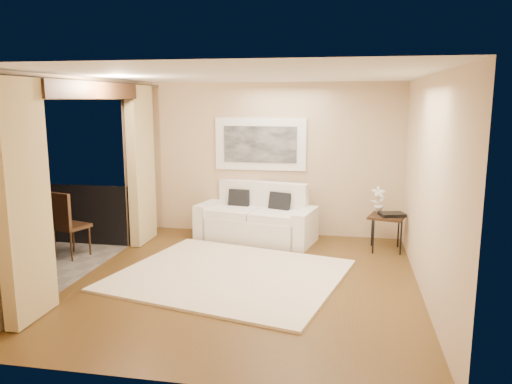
% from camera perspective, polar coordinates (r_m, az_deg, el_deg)
% --- Properties ---
extents(floor, '(5.00, 5.00, 0.00)m').
position_cam_1_polar(floor, '(6.80, -1.09, -10.15)').
color(floor, brown).
rests_on(floor, ground).
extents(room_shell, '(5.00, 6.40, 5.00)m').
position_cam_1_polar(room_shell, '(7.10, -18.58, 10.96)').
color(room_shell, white).
rests_on(room_shell, ground).
extents(balcony, '(1.81, 2.60, 1.17)m').
position_cam_1_polar(balcony, '(8.05, -24.99, -6.52)').
color(balcony, '#605B56').
rests_on(balcony, ground).
extents(curtains, '(0.16, 4.80, 2.64)m').
position_cam_1_polar(curtains, '(7.17, -17.89, 1.48)').
color(curtains, '#D0BB80').
rests_on(curtains, ground).
extents(artwork, '(1.62, 0.07, 0.92)m').
position_cam_1_polar(artwork, '(8.86, 0.49, 5.48)').
color(artwork, white).
rests_on(artwork, room_shell).
extents(rug, '(3.42, 3.14, 0.04)m').
position_cam_1_polar(rug, '(6.98, -3.03, -9.44)').
color(rug, '#FFECCD').
rests_on(rug, floor).
extents(sofa, '(2.15, 1.26, 0.97)m').
position_cam_1_polar(sofa, '(8.70, 0.15, -3.15)').
color(sofa, white).
rests_on(sofa, floor).
extents(side_table, '(0.65, 0.65, 0.58)m').
position_cam_1_polar(side_table, '(8.26, 14.72, -3.01)').
color(side_table, black).
rests_on(side_table, floor).
extents(tray, '(0.44, 0.37, 0.05)m').
position_cam_1_polar(tray, '(8.23, 15.29, -2.48)').
color(tray, black).
rests_on(tray, side_table).
extents(orchid, '(0.26, 0.21, 0.44)m').
position_cam_1_polar(orchid, '(8.36, 13.83, -0.86)').
color(orchid, white).
rests_on(orchid, side_table).
extents(balcony_chair_far, '(0.56, 0.57, 1.04)m').
position_cam_1_polar(balcony_chair_far, '(8.11, -20.98, -2.99)').
color(balcony_chair_far, black).
rests_on(balcony_chair_far, balcony).
extents(candle, '(0.06, 0.06, 0.07)m').
position_cam_1_polar(candle, '(7.74, -26.82, -2.62)').
color(candle, red).
rests_on(candle, bistro_table).
extents(glass_a, '(0.06, 0.06, 0.12)m').
position_cam_1_polar(glass_a, '(7.50, -27.23, -2.85)').
color(glass_a, silver).
rests_on(glass_a, bistro_table).
extents(glass_b, '(0.06, 0.06, 0.12)m').
position_cam_1_polar(glass_b, '(7.59, -26.98, -2.68)').
color(glass_b, white).
rests_on(glass_b, bistro_table).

